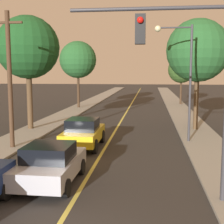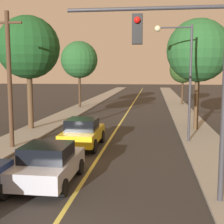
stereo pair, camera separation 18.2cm
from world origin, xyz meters
The scene contains 12 objects.
road_surface centered at (0.00, 36.00, 0.01)m, with size 8.73×80.00×0.01m.
sidewalk_left centered at (-5.62, 36.00, 0.06)m, with size 2.50×80.00×0.12m.
sidewalk_right centered at (5.62, 36.00, 0.06)m, with size 2.50×80.00×0.12m.
car_near_lane_front centered at (-1.22, 4.86, 0.77)m, with size 2.01×3.84×1.53m.
car_near_lane_second centered at (-1.22, 10.61, 0.83)m, with size 1.95×4.04×1.63m.
traffic_signal_mast centered at (3.63, 3.84, 4.34)m, with size 4.96×0.42×6.21m.
streetlamp_right centered at (4.18, 12.44, 4.48)m, with size 2.17×0.36×6.70m.
utility_pole_left centered at (-4.97, 9.77, 3.87)m, with size 1.60×0.24×7.18m.
tree_left_near centered at (-6.10, 15.26, 5.84)m, with size 4.38×4.38×7.94m.
tree_left_far centered at (-5.74, 28.93, 5.52)m, with size 4.16×4.16×7.50m.
tree_right_near centered at (5.65, 16.43, 5.62)m, with size 4.34×4.34×7.69m.
tree_right_far centered at (6.26, 33.94, 4.43)m, with size 3.32×3.32×5.99m.
Camera 2 is at (2.60, -5.99, 4.17)m, focal length 50.00 mm.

